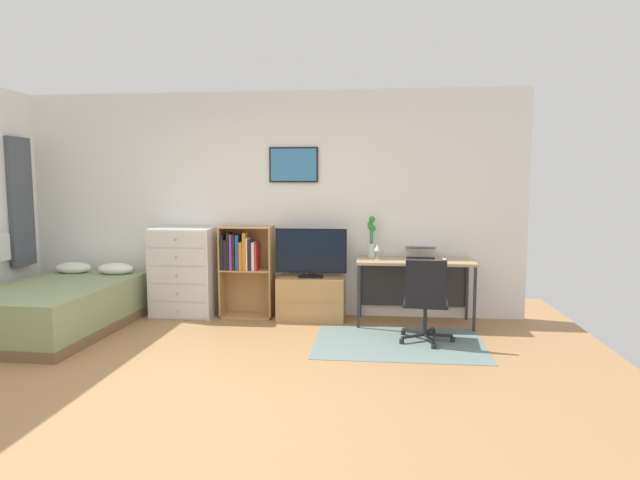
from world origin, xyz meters
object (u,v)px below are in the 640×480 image
at_px(bamboo_vase, 371,235).
at_px(laptop, 421,253).
at_px(bookshelf, 243,262).
at_px(wine_glass, 377,248).
at_px(bed, 59,307).
at_px(office_chair, 426,299).
at_px(dresser, 183,272).
at_px(tv_stand, 311,298).
at_px(television, 311,253).
at_px(computer_mouse, 444,259).
at_px(desk, 414,271).

bearing_deg(bamboo_vase, laptop, -7.82).
distance_m(bookshelf, wine_glass, 1.62).
height_order(bed, office_chair, office_chair).
distance_m(office_chair, wine_glass, 0.96).
xyz_separation_m(dresser, tv_stand, (1.56, 0.01, -0.28)).
relative_size(bookshelf, office_chair, 1.27).
height_order(bookshelf, wine_glass, bookshelf).
xyz_separation_m(television, computer_mouse, (1.52, -0.07, -0.04)).
relative_size(bookshelf, computer_mouse, 10.52).
relative_size(bed, tv_stand, 2.59).
xyz_separation_m(television, laptop, (1.27, 0.04, 0.01)).
relative_size(dresser, wine_glass, 5.95).
bearing_deg(dresser, bamboo_vase, 2.90).
relative_size(dresser, television, 1.28).
distance_m(dresser, tv_stand, 1.58).
bearing_deg(wine_glass, television, 172.66).
xyz_separation_m(tv_stand, bamboo_vase, (0.70, 0.10, 0.74)).
distance_m(television, bamboo_vase, 0.74).
relative_size(bed, bamboo_vase, 4.25).
distance_m(dresser, computer_mouse, 3.09).
bearing_deg(laptop, bookshelf, -176.95).
bearing_deg(laptop, television, -174.34).
distance_m(bed, laptop, 4.06).
bearing_deg(laptop, wine_glass, -160.12).
xyz_separation_m(dresser, bamboo_vase, (2.26, 0.11, 0.46)).
bearing_deg(wine_glass, bookshelf, 174.06).
bearing_deg(desk, laptop, 22.44).
distance_m(tv_stand, bamboo_vase, 1.03).
bearing_deg(dresser, computer_mouse, -1.51).
bearing_deg(bookshelf, dresser, -175.32).
xyz_separation_m(dresser, wine_glass, (2.33, -0.11, 0.34)).
bearing_deg(television, bamboo_vase, 9.83).
distance_m(bookshelf, bamboo_vase, 1.57).
height_order(laptop, wine_glass, wine_glass).
distance_m(office_chair, computer_mouse, 0.84).
relative_size(bed, television, 2.44).
bearing_deg(bamboo_vase, dresser, -177.10).
height_order(desk, laptop, laptop).
bearing_deg(bed, dresser, 36.74).
relative_size(bed, desk, 1.55).
bearing_deg(desk, office_chair, -86.00).
bearing_deg(bookshelf, wine_glass, -5.94).
xyz_separation_m(desk, computer_mouse, (0.32, -0.09, 0.15)).
height_order(bamboo_vase, wine_glass, bamboo_vase).
height_order(tv_stand, office_chair, office_chair).
xyz_separation_m(dresser, laptop, (2.82, 0.04, 0.26)).
distance_m(dresser, office_chair, 2.93).
bearing_deg(computer_mouse, office_chair, -109.67).
distance_m(desk, bamboo_vase, 0.64).
distance_m(computer_mouse, bamboo_vase, 0.88).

